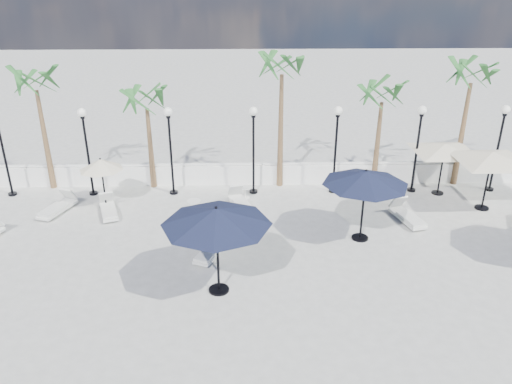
{
  "coord_description": "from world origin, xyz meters",
  "views": [
    {
      "loc": [
        -0.39,
        -13.54,
        8.97
      ],
      "look_at": [
        0.03,
        3.19,
        1.5
      ],
      "focal_mm": 35.0,
      "sensor_mm": 36.0,
      "label": 1
    }
  ],
  "objects_px": {
    "lounger_5": "(241,203)",
    "parasol_cream_sq_a": "(445,144)",
    "parasol_navy_mid": "(366,178)",
    "parasol_cream_small": "(101,165)",
    "lounger_2": "(211,250)",
    "lounger_3": "(108,210)",
    "lounger_6": "(407,216)",
    "parasol_cream_sq_b": "(493,152)",
    "lounger_4": "(200,224)",
    "lounger_0": "(57,207)",
    "parasol_navy_left": "(216,217)"
  },
  "relations": [
    {
      "from": "lounger_5",
      "to": "parasol_cream_sq_a",
      "type": "xyz_separation_m",
      "value": [
        8.63,
        1.22,
        2.03
      ]
    },
    {
      "from": "parasol_navy_mid",
      "to": "parasol_cream_small",
      "type": "distance_m",
      "value": 10.36
    },
    {
      "from": "lounger_2",
      "to": "parasol_cream_small",
      "type": "bearing_deg",
      "value": 161.51
    },
    {
      "from": "lounger_3",
      "to": "parasol_navy_mid",
      "type": "distance_m",
      "value": 10.12
    },
    {
      "from": "lounger_6",
      "to": "parasol_navy_mid",
      "type": "height_order",
      "value": "parasol_navy_mid"
    },
    {
      "from": "parasol_cream_sq_b",
      "to": "parasol_cream_small",
      "type": "relative_size",
      "value": 2.45
    },
    {
      "from": "parasol_navy_mid",
      "to": "parasol_cream_sq_a",
      "type": "height_order",
      "value": "parasol_navy_mid"
    },
    {
      "from": "lounger_5",
      "to": "lounger_2",
      "type": "bearing_deg",
      "value": -122.25
    },
    {
      "from": "lounger_2",
      "to": "parasol_cream_sq_b",
      "type": "bearing_deg",
      "value": 40.1
    },
    {
      "from": "lounger_4",
      "to": "lounger_6",
      "type": "height_order",
      "value": "lounger_6"
    },
    {
      "from": "lounger_4",
      "to": "lounger_6",
      "type": "bearing_deg",
      "value": -6.91
    },
    {
      "from": "lounger_0",
      "to": "parasol_navy_mid",
      "type": "bearing_deg",
      "value": 7.53
    },
    {
      "from": "parasol_navy_mid",
      "to": "parasol_cream_sq_a",
      "type": "bearing_deg",
      "value": 42.5
    },
    {
      "from": "lounger_6",
      "to": "parasol_cream_sq_a",
      "type": "bearing_deg",
      "value": 36.01
    },
    {
      "from": "parasol_navy_mid",
      "to": "lounger_0",
      "type": "bearing_deg",
      "value": 168.32
    },
    {
      "from": "lounger_0",
      "to": "lounger_4",
      "type": "bearing_deg",
      "value": 4.09
    },
    {
      "from": "parasol_cream_sq_a",
      "to": "lounger_5",
      "type": "bearing_deg",
      "value": -171.95
    },
    {
      "from": "lounger_0",
      "to": "lounger_6",
      "type": "height_order",
      "value": "lounger_6"
    },
    {
      "from": "lounger_0",
      "to": "parasol_cream_sq_a",
      "type": "bearing_deg",
      "value": 24.5
    },
    {
      "from": "parasol_navy_mid",
      "to": "lounger_5",
      "type": "bearing_deg",
      "value": 148.35
    },
    {
      "from": "lounger_3",
      "to": "lounger_4",
      "type": "distance_m",
      "value": 3.99
    },
    {
      "from": "lounger_5",
      "to": "lounger_6",
      "type": "bearing_deg",
      "value": -29.4
    },
    {
      "from": "parasol_cream_sq_a",
      "to": "lounger_0",
      "type": "bearing_deg",
      "value": -174.71
    },
    {
      "from": "parasol_cream_small",
      "to": "parasol_navy_left",
      "type": "bearing_deg",
      "value": -50.81
    },
    {
      "from": "parasol_navy_mid",
      "to": "parasol_cream_sq_b",
      "type": "bearing_deg",
      "value": 23.11
    },
    {
      "from": "parasol_navy_mid",
      "to": "lounger_2",
      "type": "bearing_deg",
      "value": -168.8
    },
    {
      "from": "parasol_cream_small",
      "to": "lounger_3",
      "type": "bearing_deg",
      "value": -68.69
    },
    {
      "from": "lounger_0",
      "to": "lounger_2",
      "type": "height_order",
      "value": "lounger_0"
    },
    {
      "from": "lounger_0",
      "to": "parasol_cream_sq_a",
      "type": "height_order",
      "value": "parasol_cream_sq_a"
    },
    {
      "from": "lounger_0",
      "to": "lounger_6",
      "type": "xyz_separation_m",
      "value": [
        13.86,
        -1.12,
        0.0
      ]
    },
    {
      "from": "lounger_0",
      "to": "parasol_cream_small",
      "type": "distance_m",
      "value": 2.47
    },
    {
      "from": "lounger_0",
      "to": "lounger_2",
      "type": "relative_size",
      "value": 1.12
    },
    {
      "from": "lounger_3",
      "to": "parasol_navy_mid",
      "type": "height_order",
      "value": "parasol_navy_mid"
    },
    {
      "from": "lounger_2",
      "to": "lounger_4",
      "type": "xyz_separation_m",
      "value": [
        -0.52,
        1.91,
        0.02
      ]
    },
    {
      "from": "lounger_3",
      "to": "parasol_cream_sq_a",
      "type": "relative_size",
      "value": 0.37
    },
    {
      "from": "lounger_4",
      "to": "parasol_cream_sq_b",
      "type": "relative_size",
      "value": 0.36
    },
    {
      "from": "parasol_cream_sq_a",
      "to": "parasol_cream_sq_b",
      "type": "distance_m",
      "value": 2.01
    },
    {
      "from": "parasol_navy_mid",
      "to": "parasol_cream_sq_a",
      "type": "xyz_separation_m",
      "value": [
        4.27,
        3.91,
        -0.12
      ]
    },
    {
      "from": "lounger_2",
      "to": "lounger_3",
      "type": "xyz_separation_m",
      "value": [
        -4.28,
        3.25,
        0.01
      ]
    },
    {
      "from": "lounger_2",
      "to": "lounger_3",
      "type": "relative_size",
      "value": 0.96
    },
    {
      "from": "lounger_5",
      "to": "parasol_cream_small",
      "type": "xyz_separation_m",
      "value": [
        -5.56,
        0.23,
        1.61
      ]
    },
    {
      "from": "lounger_6",
      "to": "parasol_cream_sq_a",
      "type": "distance_m",
      "value": 3.94
    },
    {
      "from": "lounger_5",
      "to": "parasol_cream_small",
      "type": "relative_size",
      "value": 0.91
    },
    {
      "from": "lounger_4",
      "to": "parasol_navy_mid",
      "type": "distance_m",
      "value": 6.32
    },
    {
      "from": "parasol_cream_sq_b",
      "to": "parasol_navy_left",
      "type": "bearing_deg",
      "value": -152.58
    },
    {
      "from": "lounger_6",
      "to": "lounger_2",
      "type": "bearing_deg",
      "value": -176.87
    },
    {
      "from": "parasol_cream_sq_b",
      "to": "lounger_0",
      "type": "bearing_deg",
      "value": 179.79
    },
    {
      "from": "lounger_5",
      "to": "parasol_cream_small",
      "type": "height_order",
      "value": "parasol_cream_small"
    },
    {
      "from": "lounger_3",
      "to": "lounger_0",
      "type": "bearing_deg",
      "value": 154.29
    },
    {
      "from": "lounger_5",
      "to": "lounger_0",
      "type": "bearing_deg",
      "value": 164.69
    }
  ]
}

